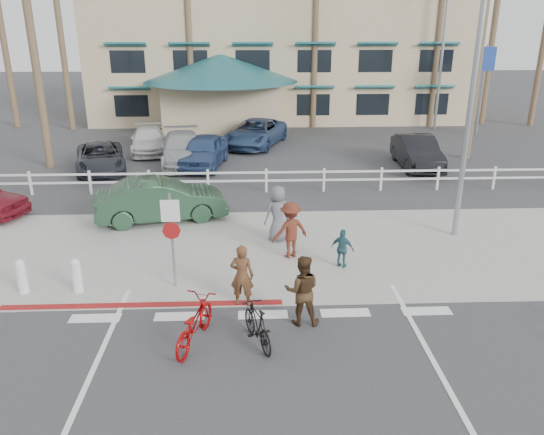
{
  "coord_description": "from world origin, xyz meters",
  "views": [
    {
      "loc": [
        -0.25,
        -10.57,
        6.62
      ],
      "look_at": [
        0.34,
        3.35,
        1.5
      ],
      "focal_mm": 35.0,
      "sensor_mm": 36.0,
      "label": 1
    }
  ],
  "objects_px": {
    "bike_red": "(194,323)",
    "bike_black": "(257,325)",
    "sign_post": "(172,236)",
    "car_white_sedan": "(161,200)"
  },
  "relations": [
    {
      "from": "car_white_sedan",
      "to": "sign_post",
      "type": "bearing_deg",
      "value": 178.76
    },
    {
      "from": "sign_post",
      "to": "bike_black",
      "type": "bearing_deg",
      "value": -52.49
    },
    {
      "from": "bike_red",
      "to": "bike_black",
      "type": "distance_m",
      "value": 1.38
    },
    {
      "from": "bike_red",
      "to": "car_white_sedan",
      "type": "xyz_separation_m",
      "value": [
        -1.89,
        7.87,
        0.24
      ]
    },
    {
      "from": "sign_post",
      "to": "bike_red",
      "type": "distance_m",
      "value": 2.99
    },
    {
      "from": "bike_black",
      "to": "car_white_sedan",
      "type": "xyz_separation_m",
      "value": [
        -3.27,
        7.95,
        0.28
      ]
    },
    {
      "from": "sign_post",
      "to": "car_white_sedan",
      "type": "distance_m",
      "value": 5.31
    },
    {
      "from": "sign_post",
      "to": "bike_black",
      "type": "relative_size",
      "value": 1.85
    },
    {
      "from": "bike_red",
      "to": "car_white_sedan",
      "type": "height_order",
      "value": "car_white_sedan"
    },
    {
      "from": "sign_post",
      "to": "bike_black",
      "type": "xyz_separation_m",
      "value": [
        2.15,
        -2.81,
        -0.98
      ]
    }
  ]
}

